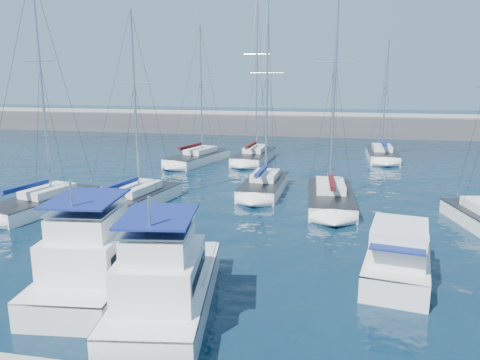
% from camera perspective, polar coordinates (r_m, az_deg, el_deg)
% --- Properties ---
extents(ground, '(220.00, 220.00, 0.00)m').
position_cam_1_polar(ground, '(24.12, -4.89, -9.68)').
color(ground, black).
rests_on(ground, ground).
extents(breakwater, '(160.00, 6.00, 4.45)m').
position_cam_1_polar(breakwater, '(74.12, 6.22, 6.38)').
color(breakwater, '#424244').
rests_on(breakwater, ground).
extents(motor_yacht_port_inner, '(4.44, 9.50, 4.69)m').
position_cam_1_polar(motor_yacht_port_inner, '(21.79, -16.75, -9.50)').
color(motor_yacht_port_inner, white).
rests_on(motor_yacht_port_inner, ground).
extents(motor_yacht_stbd_inner, '(4.57, 9.09, 4.69)m').
position_cam_1_polar(motor_yacht_stbd_inner, '(18.87, -9.02, -12.68)').
color(motor_yacht_stbd_inner, white).
rests_on(motor_yacht_stbd_inner, ground).
extents(motor_yacht_stbd_outer, '(3.85, 6.85, 3.20)m').
position_cam_1_polar(motor_yacht_stbd_outer, '(22.73, 18.67, -9.21)').
color(motor_yacht_stbd_outer, white).
rests_on(motor_yacht_stbd_outer, ground).
extents(sailboat_mid_a, '(4.87, 8.58, 16.13)m').
position_cam_1_polar(sailboat_mid_a, '(35.13, -22.82, -2.51)').
color(sailboat_mid_a, white).
rests_on(sailboat_mid_a, ground).
extents(sailboat_mid_b, '(4.64, 9.26, 13.77)m').
position_cam_1_polar(sailboat_mid_b, '(33.92, -12.93, -2.40)').
color(sailboat_mid_b, white).
rests_on(sailboat_mid_b, ground).
extents(sailboat_mid_c, '(3.27, 7.95, 14.88)m').
position_cam_1_polar(sailboat_mid_c, '(37.32, 2.95, -0.67)').
color(sailboat_mid_c, white).
rests_on(sailboat_mid_c, ground).
extents(sailboat_mid_d, '(3.60, 9.18, 16.12)m').
position_cam_1_polar(sailboat_mid_d, '(34.41, 10.94, -2.05)').
color(sailboat_mid_d, white).
rests_on(sailboat_mid_d, ground).
extents(sailboat_back_a, '(5.43, 9.31, 14.41)m').
position_cam_1_polar(sailboat_back_a, '(49.97, -5.12, 2.71)').
color(sailboat_back_a, white).
rests_on(sailboat_back_a, ground).
extents(sailboat_back_b, '(3.82, 8.90, 18.16)m').
position_cam_1_polar(sailboat_back_b, '(50.81, 1.76, 2.97)').
color(sailboat_back_b, white).
rests_on(sailboat_back_b, ground).
extents(sailboat_back_c, '(3.10, 7.71, 13.24)m').
position_cam_1_polar(sailboat_back_c, '(53.94, 16.92, 2.95)').
color(sailboat_back_c, white).
rests_on(sailboat_back_c, ground).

